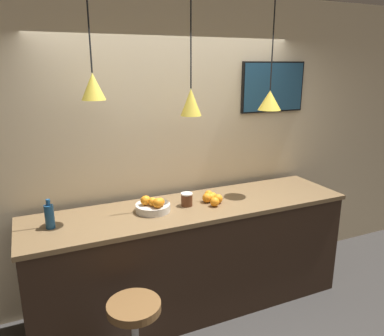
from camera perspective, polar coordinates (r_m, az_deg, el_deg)
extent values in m
cube|color=beige|center=(3.67, -3.06, 2.85)|extent=(8.00, 0.06, 2.90)
cube|color=black|center=(3.60, 0.00, -13.72)|extent=(2.89, 0.69, 0.99)
cube|color=brown|center=(3.37, 0.00, -6.06)|extent=(2.93, 0.73, 0.04)
cylinder|color=brown|center=(2.75, -8.84, -20.22)|extent=(0.37, 0.37, 0.06)
cylinder|color=beige|center=(3.25, -5.98, -6.03)|extent=(0.30, 0.30, 0.07)
sphere|color=orange|center=(3.19, -6.06, -5.13)|extent=(0.07, 0.07, 0.07)
sphere|color=orange|center=(3.14, -5.25, -5.33)|extent=(0.09, 0.09, 0.09)
sphere|color=orange|center=(3.17, -4.85, -5.19)|extent=(0.07, 0.07, 0.07)
sphere|color=orange|center=(3.22, -7.04, -4.89)|extent=(0.08, 0.08, 0.08)
sphere|color=orange|center=(3.21, -7.14, -4.93)|extent=(0.08, 0.08, 0.08)
sphere|color=orange|center=(3.54, 2.53, -4.03)|extent=(0.08, 0.08, 0.08)
sphere|color=orange|center=(3.45, 2.79, -4.55)|extent=(0.08, 0.08, 0.08)
sphere|color=orange|center=(3.46, 2.82, -4.60)|extent=(0.07, 0.07, 0.07)
sphere|color=orange|center=(3.45, 2.92, -4.55)|extent=(0.07, 0.07, 0.07)
sphere|color=orange|center=(3.34, 3.47, -5.19)|extent=(0.08, 0.08, 0.08)
sphere|color=orange|center=(3.43, 2.31, -4.57)|extent=(0.09, 0.09, 0.09)
sphere|color=orange|center=(3.42, 3.98, -4.70)|extent=(0.08, 0.08, 0.08)
sphere|color=orange|center=(3.47, 3.14, -4.38)|extent=(0.08, 0.08, 0.08)
cylinder|color=navy|center=(3.09, -20.88, -6.95)|extent=(0.07, 0.07, 0.19)
cylinder|color=navy|center=(3.05, -21.09, -4.91)|extent=(0.03, 0.03, 0.05)
cylinder|color=#562D19|center=(3.35, -0.80, -4.91)|extent=(0.10, 0.10, 0.11)
cylinder|color=white|center=(3.33, -0.81, -3.95)|extent=(0.10, 0.10, 0.01)
cylinder|color=black|center=(2.93, -15.43, 19.77)|extent=(0.01, 0.01, 0.61)
cone|color=yellow|center=(2.93, -14.85, 11.92)|extent=(0.18, 0.18, 0.20)
sphere|color=#F9EFCC|center=(2.93, -14.74, 10.37)|extent=(0.04, 0.04, 0.04)
cylinder|color=black|center=(3.16, -0.17, 18.74)|extent=(0.01, 0.01, 0.74)
cone|color=yellow|center=(3.17, -0.17, 10.00)|extent=(0.18, 0.18, 0.23)
sphere|color=#F9EFCC|center=(3.18, -0.16, 8.33)|extent=(0.04, 0.04, 0.04)
cylinder|color=black|center=(3.56, 12.19, 17.75)|extent=(0.01, 0.01, 0.78)
cone|color=yellow|center=(3.57, 11.75, 10.08)|extent=(0.21, 0.21, 0.18)
sphere|color=#F9EFCC|center=(3.58, 11.69, 8.96)|extent=(0.04, 0.04, 0.04)
cube|color=black|center=(4.08, 12.23, 11.97)|extent=(0.75, 0.04, 0.51)
cube|color=navy|center=(4.07, 12.39, 11.95)|extent=(0.72, 0.01, 0.48)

